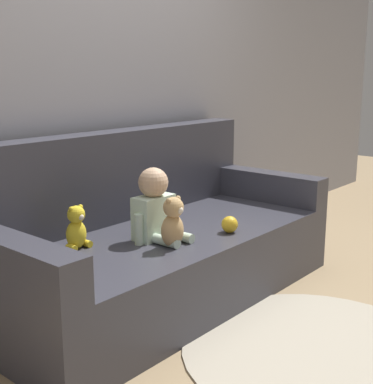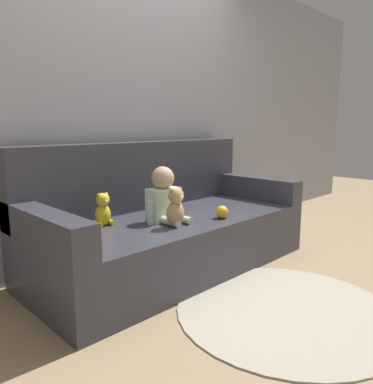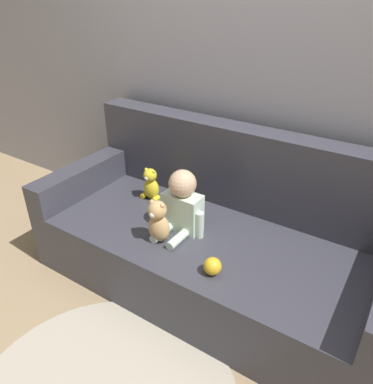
% 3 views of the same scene
% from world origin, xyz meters
% --- Properties ---
extents(ground_plane, '(12.00, 12.00, 0.00)m').
position_xyz_m(ground_plane, '(0.00, 0.00, 0.00)').
color(ground_plane, '#9E8460').
extents(wall_back, '(8.00, 0.05, 2.60)m').
position_xyz_m(wall_back, '(0.00, 0.56, 1.30)').
color(wall_back, '#93939E').
rests_on(wall_back, ground_plane).
extents(couch, '(2.17, 0.95, 0.95)m').
position_xyz_m(couch, '(0.00, 0.07, 0.31)').
color(couch, '#383842').
rests_on(couch, ground_plane).
extents(person_baby, '(0.31, 0.30, 0.39)m').
position_xyz_m(person_baby, '(-0.16, -0.07, 0.59)').
color(person_baby, silver).
rests_on(person_baby, couch).
extents(teddy_bear_brown, '(0.13, 0.12, 0.27)m').
position_xyz_m(teddy_bear_brown, '(-0.20, -0.24, 0.54)').
color(teddy_bear_brown, tan).
rests_on(teddy_bear_brown, couch).
extents(plush_toy_side, '(0.13, 0.10, 0.23)m').
position_xyz_m(plush_toy_side, '(-0.54, 0.12, 0.52)').
color(plush_toy_side, yellow).
rests_on(plush_toy_side, couch).
extents(toy_ball, '(0.09, 0.09, 0.09)m').
position_xyz_m(toy_ball, '(0.20, -0.31, 0.46)').
color(toy_ball, gold).
rests_on(toy_ball, couch).
extents(floor_rug, '(1.30, 1.30, 0.01)m').
position_xyz_m(floor_rug, '(-0.00, -0.98, 0.01)').
color(floor_rug, '#B2A893').
rests_on(floor_rug, ground_plane).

